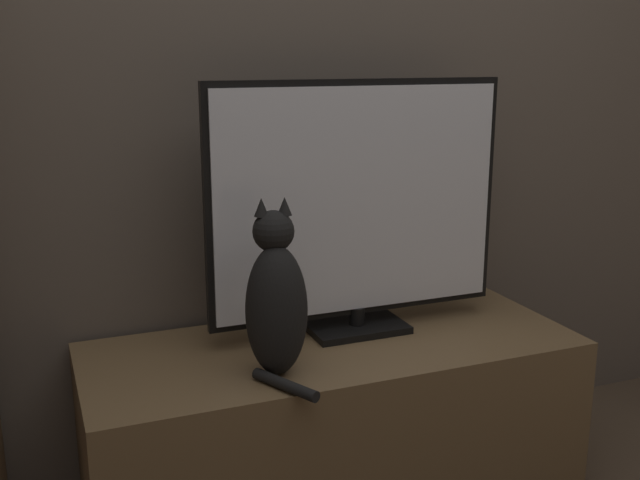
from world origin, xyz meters
The scene contains 4 objects.
wall_back centered at (0.00, 1.22, 1.30)m, with size 4.80×0.05×2.60m.
tv_stand centered at (0.00, 0.91, 0.24)m, with size 1.36×0.54×0.47m.
tv centered at (0.10, 0.97, 0.84)m, with size 0.87×0.17×0.71m.
cat centered at (-0.21, 0.78, 0.66)m, with size 0.17×0.28×0.44m.
Camera 1 is at (-0.75, -0.88, 1.25)m, focal length 42.00 mm.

